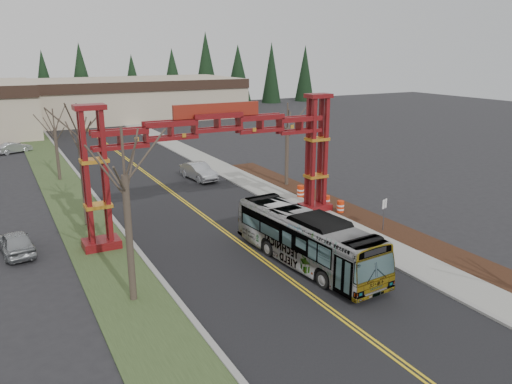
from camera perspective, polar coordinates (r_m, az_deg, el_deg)
ground at (r=21.41m, az=16.93°, el=-18.62°), size 200.00×200.00×0.00m
road at (r=41.06m, az=-8.17°, el=-1.11°), size 12.00×110.00×0.02m
lane_line_left at (r=41.02m, az=-8.33°, el=-1.12°), size 0.12×100.00×0.01m
lane_line_right at (r=41.09m, az=-8.02°, el=-1.07°), size 0.12×100.00×0.01m
curb_right at (r=43.40m, az=-0.54°, el=0.07°), size 0.30×110.00×0.15m
sidewalk_right at (r=44.06m, az=1.14°, el=0.31°), size 2.60×110.00×0.14m
landscape_strip at (r=34.19m, az=17.45°, el=-5.13°), size 2.60×50.00×0.12m
grass_median at (r=39.23m, az=-19.21°, el=-2.62°), size 4.00×110.00×0.08m
curb_left at (r=39.51m, az=-16.58°, el=-2.21°), size 0.30×110.00×0.15m
gateway_arch at (r=33.32m, az=-4.41°, el=5.62°), size 18.20×1.60×8.90m
retail_building_east at (r=95.24m, az=-14.10°, el=10.35°), size 38.00×20.30×7.00m
conifer_treeline at (r=105.05m, az=-21.15°, el=11.88°), size 116.10×5.60×13.00m
transit_bus at (r=28.68m, az=5.78°, el=-5.36°), size 3.51×11.22×3.08m
silver_sedan at (r=47.84m, az=-6.58°, el=2.35°), size 2.30×5.01×1.59m
parked_car_near_a at (r=33.51m, az=-25.78°, el=-5.22°), size 2.28×4.52×1.48m
parked_car_far_a at (r=66.79m, az=-25.94°, el=4.58°), size 4.17×2.84×1.30m
bare_tree_median_near at (r=23.70m, az=-14.79°, el=1.77°), size 3.40×3.40×8.62m
bare_tree_median_mid at (r=35.72m, az=-19.55°, el=5.93°), size 3.33×3.33×8.53m
bare_tree_median_far at (r=50.12m, az=-22.03°, el=6.57°), size 2.99×2.99×6.78m
bare_tree_right_far at (r=44.55m, az=3.60°, el=7.36°), size 3.26×3.26×7.51m
street_sign at (r=34.58m, az=14.45°, el=-1.85°), size 0.51×0.22×2.31m
barrel_south at (r=38.15m, az=9.63°, el=-1.73°), size 0.54×0.54×1.00m
barrel_mid at (r=39.29m, az=8.05°, el=-1.13°), size 0.54×0.54×1.01m
barrel_north at (r=41.72m, az=5.12°, el=0.02°), size 0.58×0.58×1.07m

